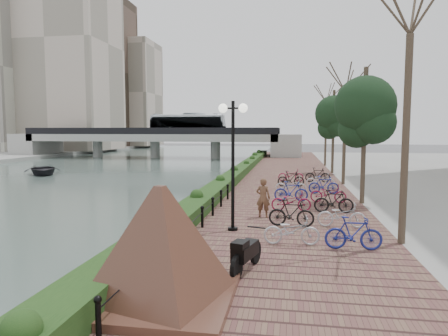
% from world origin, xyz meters
% --- Properties ---
extents(ground, '(220.00, 220.00, 0.00)m').
position_xyz_m(ground, '(0.00, 0.00, 0.00)').
color(ground, '#59595B').
rests_on(ground, ground).
extents(river_water, '(30.00, 130.00, 0.02)m').
position_xyz_m(river_water, '(-15.00, 25.00, 0.01)').
color(river_water, '#4F635B').
rests_on(river_water, ground).
extents(promenade, '(8.00, 75.00, 0.50)m').
position_xyz_m(promenade, '(4.00, 17.50, 0.25)').
color(promenade, brown).
rests_on(promenade, ground).
extents(hedge, '(1.10, 56.00, 0.60)m').
position_xyz_m(hedge, '(0.60, 20.00, 0.80)').
color(hedge, '#133413').
rests_on(hedge, promenade).
extents(chain_fence, '(0.10, 14.10, 0.70)m').
position_xyz_m(chain_fence, '(1.40, 2.00, 0.85)').
color(chain_fence, black).
rests_on(chain_fence, promenade).
extents(granite_monument, '(4.45, 4.45, 2.41)m').
position_xyz_m(granite_monument, '(1.93, -3.31, 1.72)').
color(granite_monument, '#4A2A1F').
rests_on(granite_monument, promenade).
extents(lamppost, '(1.02, 0.32, 4.53)m').
position_xyz_m(lamppost, '(2.56, 2.77, 3.80)').
color(lamppost, black).
rests_on(lamppost, promenade).
extents(motorcycle, '(0.91, 1.69, 1.01)m').
position_xyz_m(motorcycle, '(3.49, -1.28, 1.01)').
color(motorcycle, black).
rests_on(motorcycle, promenade).
extents(pedestrian, '(0.63, 0.45, 1.60)m').
position_xyz_m(pedestrian, '(3.47, 5.07, 1.30)').
color(pedestrian, brown).
rests_on(pedestrian, promenade).
extents(bicycle_parking, '(2.40, 17.32, 1.00)m').
position_xyz_m(bicycle_parking, '(5.49, 8.95, 0.97)').
color(bicycle_parking, '#BCBCC2').
rests_on(bicycle_parking, promenade).
extents(street_trees, '(3.20, 37.12, 6.80)m').
position_xyz_m(street_trees, '(8.00, 12.68, 3.69)').
color(street_trees, '#3C2E23').
rests_on(street_trees, promenade).
extents(bridge, '(36.00, 10.77, 6.50)m').
position_xyz_m(bridge, '(-13.97, 45.00, 3.37)').
color(bridge, '#ABAAA5').
rests_on(bridge, ground).
extents(boat, '(5.17, 5.47, 0.92)m').
position_xyz_m(boat, '(-17.58, 21.83, 0.48)').
color(boat, black).
rests_on(boat, river_water).
extents(far_buildings, '(35.00, 38.00, 38.00)m').
position_xyz_m(far_buildings, '(-41.66, 65.91, 16.12)').
color(far_buildings, '#BEAE9E').
rests_on(far_buildings, far_bank).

